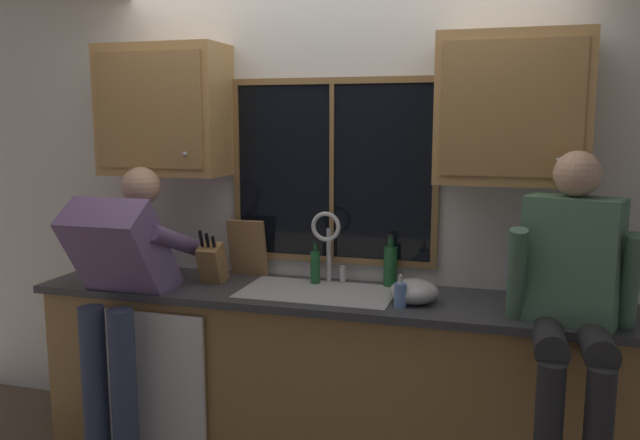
{
  "coord_description": "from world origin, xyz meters",
  "views": [
    {
      "loc": [
        0.9,
        -3.43,
        1.81
      ],
      "look_at": [
        -0.02,
        -0.3,
        1.3
      ],
      "focal_mm": 36.17,
      "sensor_mm": 36.0,
      "label": 1
    }
  ],
  "objects": [
    {
      "name": "window_frame_left",
      "position": [
        -0.6,
        -0.02,
        1.52
      ],
      "size": [
        0.03,
        0.02,
        0.95
      ],
      "primitive_type": "cube",
      "color": "olive"
    },
    {
      "name": "mixing_bowl",
      "position": [
        0.48,
        -0.35,
        0.97
      ],
      "size": [
        0.24,
        0.24,
        0.12
      ],
      "primitive_type": "ellipsoid",
      "color": "#B7B7BC",
      "rests_on": "countertop"
    },
    {
      "name": "window_glass",
      "position": [
        -0.03,
        -0.01,
        1.52
      ],
      "size": [
        1.1,
        0.02,
        0.95
      ],
      "primitive_type": "cube",
      "color": "black"
    },
    {
      "name": "person_sitting_on_counter",
      "position": [
        1.19,
        -0.57,
        1.1
      ],
      "size": [
        0.54,
        0.65,
        1.26
      ],
      "color": "#262628",
      "rests_on": "countertop"
    },
    {
      "name": "bottle_green_glass",
      "position": [
        0.31,
        -0.08,
        1.04
      ],
      "size": [
        0.07,
        0.07,
        0.28
      ],
      "color": "#1E592D",
      "rests_on": "countertop"
    },
    {
      "name": "upper_cabinet_right",
      "position": [
        0.9,
        -0.17,
        1.86
      ],
      "size": [
        0.71,
        0.36,
        0.72
      ],
      "color": "#B2844C"
    },
    {
      "name": "cutting_board",
      "position": [
        -0.51,
        -0.08,
        1.08
      ],
      "size": [
        0.22,
        0.09,
        0.33
      ],
      "primitive_type": "cube",
      "rotation": [
        0.21,
        0.0,
        0.0
      ],
      "color": "#997047",
      "rests_on": "countertop"
    },
    {
      "name": "window_frame_top",
      "position": [
        -0.03,
        -0.02,
        2.02
      ],
      "size": [
        1.17,
        0.02,
        0.04
      ],
      "primitive_type": "cube",
      "color": "olive"
    },
    {
      "name": "faucet",
      "position": [
        -0.02,
        -0.12,
        1.17
      ],
      "size": [
        0.18,
        0.09,
        0.4
      ],
      "color": "silver",
      "rests_on": "countertop"
    },
    {
      "name": "bottle_tall_clear",
      "position": [
        -0.09,
        -0.14,
        1.02
      ],
      "size": [
        0.05,
        0.05,
        0.24
      ],
      "color": "#1E592D",
      "rests_on": "countertop"
    },
    {
      "name": "window_frame_right",
      "position": [
        0.54,
        -0.02,
        1.52
      ],
      "size": [
        0.03,
        0.02,
        0.95
      ],
      "primitive_type": "cube",
      "color": "olive"
    },
    {
      "name": "countertop",
      "position": [
        0.0,
        -0.31,
        0.9
      ],
      "size": [
        3.09,
        0.62,
        0.04
      ],
      "primitive_type": "cube",
      "color": "#38383D",
      "rests_on": "lower_cabinet_run"
    },
    {
      "name": "lower_cabinet_run",
      "position": [
        0.0,
        -0.29,
        0.44
      ],
      "size": [
        3.03,
        0.58,
        0.88
      ],
      "primitive_type": "cube",
      "color": "#A07744",
      "rests_on": "floor"
    },
    {
      "name": "person_standing",
      "position": [
        -1.0,
        -0.61,
        0.96
      ],
      "size": [
        0.53,
        0.69,
        1.56
      ],
      "color": "#384260",
      "rests_on": "floor"
    },
    {
      "name": "back_wall",
      "position": [
        0.0,
        0.06,
        1.27
      ],
      "size": [
        5.43,
        0.12,
        2.55
      ],
      "primitive_type": "cube",
      "color": "silver",
      "rests_on": "floor"
    },
    {
      "name": "window_frame_bottom",
      "position": [
        -0.03,
        -0.02,
        1.03
      ],
      "size": [
        1.17,
        0.02,
        0.04
      ],
      "primitive_type": "cube",
      "color": "olive"
    },
    {
      "name": "window_mullion_center",
      "position": [
        -0.03,
        -0.02,
        1.52
      ],
      "size": [
        0.02,
        0.02,
        0.95
      ],
      "primitive_type": "cube",
      "color": "olive"
    },
    {
      "name": "sink",
      "position": [
        -0.03,
        -0.3,
        0.82
      ],
      "size": [
        0.8,
        0.46,
        0.21
      ],
      "color": "#B7B7BC",
      "rests_on": "lower_cabinet_run"
    },
    {
      "name": "dishwasher_front",
      "position": [
        -0.84,
        -0.61,
        0.46
      ],
      "size": [
        0.6,
        0.02,
        0.74
      ],
      "primitive_type": "cube",
      "color": "white"
    },
    {
      "name": "upper_cabinet_left",
      "position": [
        -0.96,
        -0.17,
        1.86
      ],
      "size": [
        0.71,
        0.36,
        0.72
      ],
      "color": "#B2844C"
    },
    {
      "name": "soap_dispenser",
      "position": [
        0.43,
        -0.45,
        0.98
      ],
      "size": [
        0.06,
        0.07,
        0.16
      ],
      "color": "#668CCC",
      "rests_on": "countertop"
    },
    {
      "name": "knife_block",
      "position": [
        -0.64,
        -0.28,
        1.03
      ],
      "size": [
        0.12,
        0.18,
        0.32
      ],
      "color": "olive",
      "rests_on": "countertop"
    }
  ]
}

